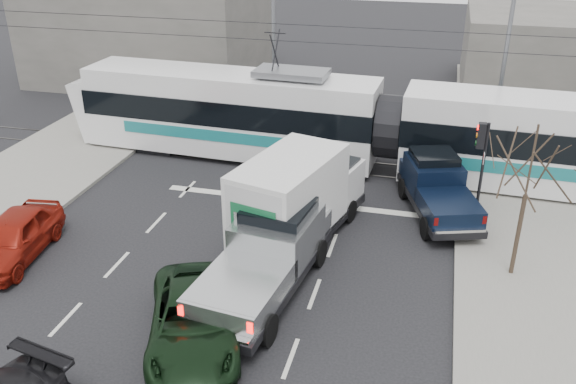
% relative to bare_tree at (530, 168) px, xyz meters
% --- Properties ---
extents(ground, '(120.00, 120.00, 0.00)m').
position_rel_bare_tree_xyz_m(ground, '(-7.60, -2.50, -3.79)').
color(ground, black).
rests_on(ground, ground).
extents(sidewalk_right, '(6.00, 60.00, 0.15)m').
position_rel_bare_tree_xyz_m(sidewalk_right, '(1.40, -2.50, -3.72)').
color(sidewalk_right, gray).
rests_on(sidewalk_right, ground).
extents(rails, '(60.00, 1.60, 0.03)m').
position_rel_bare_tree_xyz_m(rails, '(-7.60, 7.50, -3.78)').
color(rails, '#33302D').
rests_on(rails, ground).
extents(building_left, '(14.00, 10.00, 6.00)m').
position_rel_bare_tree_xyz_m(building_left, '(-21.60, 19.50, -0.79)').
color(building_left, slate).
rests_on(building_left, ground).
extents(building_right, '(12.00, 10.00, 5.00)m').
position_rel_bare_tree_xyz_m(building_right, '(4.40, 21.50, -1.29)').
color(building_right, slate).
rests_on(building_right, ground).
extents(bare_tree, '(2.40, 2.40, 5.00)m').
position_rel_bare_tree_xyz_m(bare_tree, '(0.00, 0.00, 0.00)').
color(bare_tree, '#47382B').
rests_on(bare_tree, ground).
extents(traffic_signal, '(0.44, 0.44, 3.60)m').
position_rel_bare_tree_xyz_m(traffic_signal, '(-1.13, 4.00, -1.05)').
color(traffic_signal, black).
rests_on(traffic_signal, ground).
extents(street_lamp_near, '(2.38, 0.25, 9.00)m').
position_rel_bare_tree_xyz_m(street_lamp_near, '(-0.29, 11.50, 1.32)').
color(street_lamp_near, slate).
rests_on(street_lamp_near, ground).
extents(street_lamp_far, '(2.38, 0.25, 9.00)m').
position_rel_bare_tree_xyz_m(street_lamp_far, '(-11.79, 13.50, 1.32)').
color(street_lamp_far, slate).
rests_on(street_lamp_far, ground).
extents(catenary, '(60.00, 0.20, 7.00)m').
position_rel_bare_tree_xyz_m(catenary, '(-7.60, 7.50, 0.09)').
color(catenary, black).
rests_on(catenary, ground).
extents(tram, '(28.52, 4.24, 5.80)m').
position_rel_bare_tree_xyz_m(tram, '(-4.77, 7.34, -1.73)').
color(tram, white).
rests_on(tram, ground).
extents(silver_pickup, '(3.11, 6.91, 2.42)m').
position_rel_bare_tree_xyz_m(silver_pickup, '(-7.39, -2.40, -2.59)').
color(silver_pickup, black).
rests_on(silver_pickup, ground).
extents(box_truck, '(3.90, 7.03, 3.33)m').
position_rel_bare_tree_xyz_m(box_truck, '(-7.17, 0.49, -2.15)').
color(box_truck, black).
rests_on(box_truck, ground).
extents(navy_pickup, '(3.45, 5.55, 2.20)m').
position_rel_bare_tree_xyz_m(navy_pickup, '(-2.54, 3.96, -2.71)').
color(navy_pickup, black).
rests_on(navy_pickup, ground).
extents(green_car, '(4.04, 5.62, 1.42)m').
position_rel_bare_tree_xyz_m(green_car, '(-8.61, -5.46, -3.08)').
color(green_car, black).
rests_on(green_car, ground).
extents(red_car, '(2.38, 4.69, 1.53)m').
position_rel_bare_tree_xyz_m(red_car, '(-16.10, -2.87, -3.03)').
color(red_car, maroon).
rests_on(red_car, ground).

